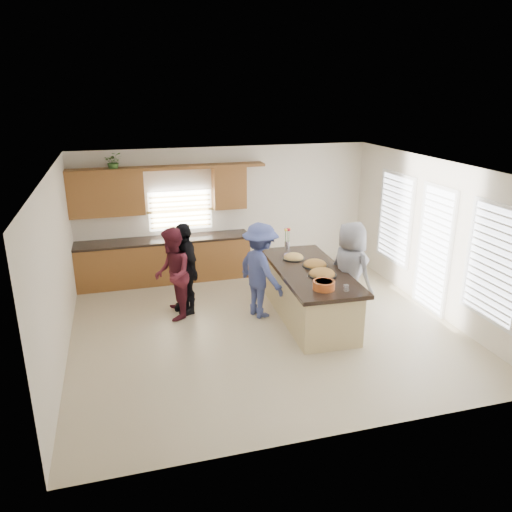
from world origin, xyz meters
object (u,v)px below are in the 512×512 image
object	(u,v)px
salad_bowl	(324,285)
woman_left_front	(185,268)
woman_left_back	(180,271)
island	(309,295)
woman_left_mid	(173,274)
woman_right_back	(260,270)
woman_right_front	(350,272)

from	to	relation	value
salad_bowl	woman_left_front	world-z (taller)	woman_left_front
woman_left_back	island	bearing A→B (deg)	50.24
island	salad_bowl	world-z (taller)	salad_bowl
woman_left_back	salad_bowl	bearing A→B (deg)	32.23
woman_left_back	woman_left_mid	distance (m)	0.43
salad_bowl	island	bearing A→B (deg)	81.57
salad_bowl	woman_left_front	size ratio (longest dim) A/B	0.20
woman_left_mid	woman_right_back	size ratio (longest dim) A/B	0.96
island	woman_left_mid	bearing A→B (deg)	165.66
salad_bowl	woman_left_back	world-z (taller)	woman_left_back
salad_bowl	woman_left_back	bearing A→B (deg)	135.27
woman_left_front	woman_right_back	bearing A→B (deg)	55.36
woman_left_back	woman_right_back	world-z (taller)	woman_right_back
woman_left_back	woman_right_back	distance (m)	1.54
salad_bowl	woman_right_back	world-z (taller)	woman_right_back
woman_right_front	salad_bowl	bearing A→B (deg)	110.19
island	woman_right_front	distance (m)	0.84
woman_left_back	woman_left_mid	world-z (taller)	woman_left_mid
woman_left_mid	woman_left_front	world-z (taller)	woman_left_front
woman_left_mid	woman_right_back	distance (m)	1.57
woman_left_back	woman_left_mid	bearing A→B (deg)	-38.62
island	woman_left_front	size ratio (longest dim) A/B	1.60
salad_bowl	woman_left_mid	bearing A→B (deg)	143.63
woman_left_front	woman_right_back	world-z (taller)	woman_right_back
woman_left_mid	woman_right_back	xyz separation A→B (m)	(1.53, -0.34, 0.04)
island	woman_right_front	size ratio (longest dim) A/B	1.51
island	woman_right_back	bearing A→B (deg)	158.21
salad_bowl	woman_right_front	distance (m)	1.08
woman_left_mid	woman_right_front	xyz separation A→B (m)	(3.01, -0.92, 0.07)
island	woman_left_mid	xyz separation A→B (m)	(-2.34, 0.71, 0.39)
woman_left_mid	woman_right_back	world-z (taller)	woman_right_back
island	woman_left_back	bearing A→B (deg)	155.74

